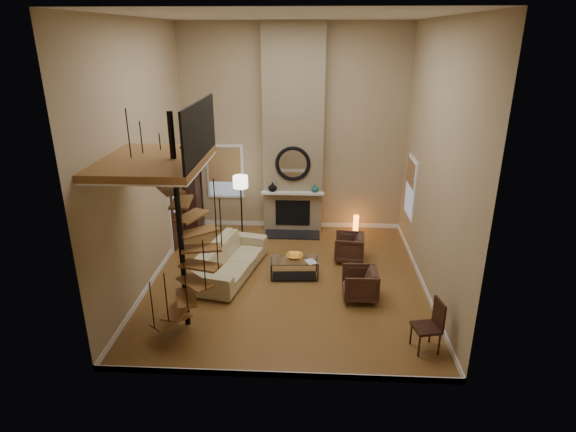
# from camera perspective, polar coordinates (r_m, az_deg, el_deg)

# --- Properties ---
(ground) EXTENTS (6.00, 6.50, 0.01)m
(ground) POSITION_cam_1_polar(r_m,az_deg,el_deg) (10.82, -0.11, -7.72)
(ground) COLOR olive
(ground) RESTS_ON ground
(back_wall) EXTENTS (6.00, 0.02, 5.50)m
(back_wall) POSITION_cam_1_polar(r_m,az_deg,el_deg) (12.97, 0.68, 10.13)
(back_wall) COLOR tan
(back_wall) RESTS_ON ground
(front_wall) EXTENTS (6.00, 0.02, 5.50)m
(front_wall) POSITION_cam_1_polar(r_m,az_deg,el_deg) (6.71, -1.65, -0.41)
(front_wall) COLOR tan
(front_wall) RESTS_ON ground
(left_wall) EXTENTS (0.02, 6.50, 5.50)m
(left_wall) POSITION_cam_1_polar(r_m,az_deg,el_deg) (10.40, -16.97, 6.48)
(left_wall) COLOR tan
(left_wall) RESTS_ON ground
(right_wall) EXTENTS (0.02, 6.50, 5.50)m
(right_wall) POSITION_cam_1_polar(r_m,az_deg,el_deg) (10.10, 17.23, 6.03)
(right_wall) COLOR tan
(right_wall) RESTS_ON ground
(ceiling) EXTENTS (6.00, 6.50, 0.01)m
(ceiling) POSITION_cam_1_polar(r_m,az_deg,el_deg) (9.49, -0.14, 22.80)
(ceiling) COLOR silver
(ceiling) RESTS_ON back_wall
(baseboard_back) EXTENTS (6.00, 0.02, 0.12)m
(baseboard_back) POSITION_cam_1_polar(r_m,az_deg,el_deg) (13.73, 0.63, -0.97)
(baseboard_back) COLOR white
(baseboard_back) RESTS_ON ground
(baseboard_front) EXTENTS (6.00, 0.02, 0.12)m
(baseboard_front) POSITION_cam_1_polar(r_m,az_deg,el_deg) (8.10, -1.44, -18.39)
(baseboard_front) COLOR white
(baseboard_front) RESTS_ON ground
(baseboard_left) EXTENTS (0.02, 6.50, 0.12)m
(baseboard_left) POSITION_cam_1_polar(r_m,az_deg,el_deg) (11.34, -15.49, -6.77)
(baseboard_left) COLOR white
(baseboard_left) RESTS_ON ground
(baseboard_right) EXTENTS (0.02, 6.50, 0.12)m
(baseboard_right) POSITION_cam_1_polar(r_m,az_deg,el_deg) (11.06, 15.69, -7.54)
(baseboard_right) COLOR white
(baseboard_right) RESTS_ON ground
(chimney_breast) EXTENTS (1.60, 0.38, 5.50)m
(chimney_breast) POSITION_cam_1_polar(r_m,az_deg,el_deg) (12.78, 0.64, 9.97)
(chimney_breast) COLOR #897859
(chimney_breast) RESTS_ON ground
(hearth) EXTENTS (1.50, 0.60, 0.04)m
(hearth) POSITION_cam_1_polar(r_m,az_deg,el_deg) (13.12, 0.50, -2.23)
(hearth) COLOR black
(hearth) RESTS_ON ground
(firebox) EXTENTS (0.95, 0.02, 0.72)m
(firebox) POSITION_cam_1_polar(r_m,az_deg,el_deg) (13.19, 0.57, 0.38)
(firebox) COLOR black
(firebox) RESTS_ON chimney_breast
(mantel) EXTENTS (1.70, 0.18, 0.06)m
(mantel) POSITION_cam_1_polar(r_m,az_deg,el_deg) (12.92, 0.56, 2.75)
(mantel) COLOR white
(mantel) RESTS_ON chimney_breast
(mirror_frame) EXTENTS (0.94, 0.10, 0.94)m
(mirror_frame) POSITION_cam_1_polar(r_m,az_deg,el_deg) (12.75, 0.58, 6.25)
(mirror_frame) COLOR black
(mirror_frame) RESTS_ON chimney_breast
(mirror_disc) EXTENTS (0.80, 0.01, 0.80)m
(mirror_disc) POSITION_cam_1_polar(r_m,az_deg,el_deg) (12.76, 0.59, 6.26)
(mirror_disc) COLOR white
(mirror_disc) RESTS_ON chimney_breast
(vase_left) EXTENTS (0.24, 0.24, 0.25)m
(vase_left) POSITION_cam_1_polar(r_m,az_deg,el_deg) (12.94, -1.87, 3.49)
(vase_left) COLOR black
(vase_left) RESTS_ON mantel
(vase_right) EXTENTS (0.20, 0.20, 0.21)m
(vase_right) POSITION_cam_1_polar(r_m,az_deg,el_deg) (12.90, 3.24, 3.32)
(vase_right) COLOR #175153
(vase_right) RESTS_ON mantel
(window_back) EXTENTS (1.02, 0.06, 1.52)m
(window_back) POSITION_cam_1_polar(r_m,az_deg,el_deg) (13.41, -7.52, 5.37)
(window_back) COLOR white
(window_back) RESTS_ON back_wall
(window_right) EXTENTS (0.06, 1.02, 1.52)m
(window_right) POSITION_cam_1_polar(r_m,az_deg,el_deg) (12.27, 14.44, 3.41)
(window_right) COLOR white
(window_right) RESTS_ON right_wall
(entry_door) EXTENTS (0.10, 1.05, 2.16)m
(entry_door) POSITION_cam_1_polar(r_m,az_deg,el_deg) (12.51, -13.30, 1.06)
(entry_door) COLOR white
(entry_door) RESTS_ON ground
(loft) EXTENTS (1.70, 2.20, 1.09)m
(loft) POSITION_cam_1_polar(r_m,az_deg,el_deg) (8.33, -15.12, 6.64)
(loft) COLOR #915F2F
(loft) RESTS_ON left_wall
(spiral_stair) EXTENTS (1.47, 1.47, 4.06)m
(spiral_stair) POSITION_cam_1_polar(r_m,az_deg,el_deg) (8.72, -12.57, -2.59)
(spiral_stair) COLOR black
(spiral_stair) RESTS_ON ground
(hutch) EXTENTS (0.37, 0.79, 1.77)m
(hutch) POSITION_cam_1_polar(r_m,az_deg,el_deg) (13.43, -11.26, 2.15)
(hutch) COLOR black
(hutch) RESTS_ON ground
(sofa) EXTENTS (1.49, 2.63, 0.72)m
(sofa) POSITION_cam_1_polar(r_m,az_deg,el_deg) (10.99, -6.91, -5.06)
(sofa) COLOR #C4B688
(sofa) RESTS_ON ground
(armchair_near) EXTENTS (0.77, 0.75, 0.64)m
(armchair_near) POSITION_cam_1_polar(r_m,az_deg,el_deg) (11.67, 7.62, -3.71)
(armchair_near) COLOR #492B21
(armchair_near) RESTS_ON ground
(armchair_far) EXTENTS (0.73, 0.71, 0.65)m
(armchair_far) POSITION_cam_1_polar(r_m,az_deg,el_deg) (10.08, 8.96, -8.00)
(armchair_far) COLOR #492B21
(armchair_far) RESTS_ON ground
(coffee_table) EXTENTS (1.12, 0.61, 0.43)m
(coffee_table) POSITION_cam_1_polar(r_m,az_deg,el_deg) (10.83, 0.76, -5.98)
(coffee_table) COLOR silver
(coffee_table) RESTS_ON ground
(bowl) EXTENTS (0.38, 0.38, 0.10)m
(bowl) POSITION_cam_1_polar(r_m,az_deg,el_deg) (10.78, 0.78, -4.85)
(bowl) COLOR orange
(bowl) RESTS_ON coffee_table
(book) EXTENTS (0.30, 0.33, 0.03)m
(book) POSITION_cam_1_polar(r_m,az_deg,el_deg) (10.61, 2.63, -5.53)
(book) COLOR gray
(book) RESTS_ON coffee_table
(floor_lamp) EXTENTS (0.39, 0.39, 1.71)m
(floor_lamp) POSITION_cam_1_polar(r_m,az_deg,el_deg) (12.64, -5.67, 3.49)
(floor_lamp) COLOR black
(floor_lamp) RESTS_ON ground
(accent_lamp) EXTENTS (0.15, 0.15, 0.52)m
(accent_lamp) POSITION_cam_1_polar(r_m,az_deg,el_deg) (13.32, 8.09, -1.01)
(accent_lamp) COLOR orange
(accent_lamp) RESTS_ON ground
(side_chair) EXTENTS (0.52, 0.51, 0.95)m
(side_chair) POSITION_cam_1_polar(r_m,az_deg,el_deg) (8.78, 16.74, -12.15)
(side_chair) COLOR black
(side_chair) RESTS_ON ground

